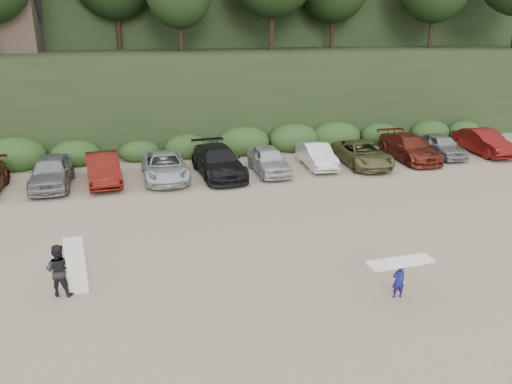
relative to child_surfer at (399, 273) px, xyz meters
name	(u,v)px	position (x,y,z in m)	size (l,w,h in m)	color
ground	(226,258)	(-4.43, 4.02, -0.82)	(120.00, 120.00, 0.00)	tan
parked_cars	(179,164)	(-4.74, 14.13, -0.08)	(39.42, 5.89, 1.60)	silver
child_surfer	(399,273)	(0.00, 0.00, 0.00)	(2.03, 0.63, 1.21)	navy
adult_surfer	(60,270)	(-9.75, 2.89, 0.01)	(1.28, 0.85, 1.94)	black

